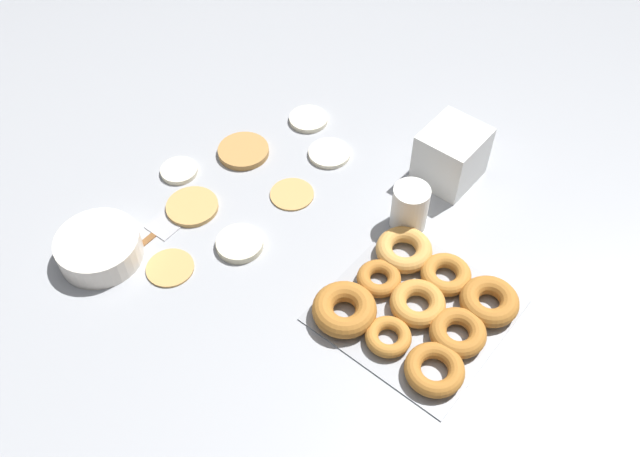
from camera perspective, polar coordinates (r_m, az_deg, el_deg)
ground_plane at (r=1.41m, az=-3.23°, el=1.59°), size 3.00×3.00×0.00m
pancake_0 at (r=1.52m, az=0.79°, el=6.35°), size 0.09×0.09×0.01m
pancake_1 at (r=1.43m, az=-2.38°, el=2.96°), size 0.09×0.09×0.01m
pancake_2 at (r=1.51m, az=-11.78°, el=4.79°), size 0.08×0.08×0.01m
pancake_3 at (r=1.53m, az=-6.47°, el=6.50°), size 0.11×0.11×0.01m
pancake_4 at (r=1.43m, az=-10.71°, el=1.82°), size 0.11×0.11×0.01m
pancake_5 at (r=1.34m, az=-12.53°, el=-3.20°), size 0.09×0.09×0.01m
pancake_6 at (r=1.35m, az=-6.75°, el=-1.29°), size 0.09×0.09×0.02m
pancake_7 at (r=1.60m, az=-0.98°, el=9.19°), size 0.09×0.09×0.01m
donut_tray at (r=1.25m, az=8.15°, el=-6.37°), size 0.31×0.31×0.05m
batter_bowl at (r=1.37m, az=-18.11°, el=-1.57°), size 0.16×0.16×0.05m
container_stack at (r=1.46m, az=10.98°, el=6.08°), size 0.13×0.12×0.12m
paper_cup at (r=1.35m, az=7.57°, el=1.75°), size 0.07×0.07×0.10m
spatula at (r=1.41m, az=-12.87°, el=0.35°), size 0.28×0.06×0.01m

